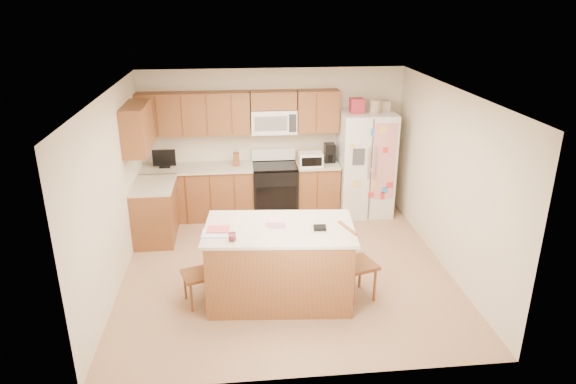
{
  "coord_description": "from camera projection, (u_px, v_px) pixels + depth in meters",
  "views": [
    {
      "loc": [
        -0.64,
        -6.4,
        3.63
      ],
      "look_at": [
        0.06,
        0.35,
        1.02
      ],
      "focal_mm": 32.0,
      "sensor_mm": 36.0,
      "label": 1
    }
  ],
  "objects": [
    {
      "name": "windsor_chair_back",
      "position": [
        270.0,
        242.0,
        7.08
      ],
      "size": [
        0.51,
        0.49,
        0.93
      ],
      "color": "#945A2D",
      "rests_on": "ground"
    },
    {
      "name": "cabinetry",
      "position": [
        217.0,
        169.0,
        8.54
      ],
      "size": [
        3.36,
        1.56,
        2.15
      ],
      "color": "#945A2D",
      "rests_on": "ground"
    },
    {
      "name": "ground",
      "position": [
        286.0,
        268.0,
        7.3
      ],
      "size": [
        4.5,
        4.5,
        0.0
      ],
      "primitive_type": "plane",
      "color": "#8D6B52",
      "rests_on": "ground"
    },
    {
      "name": "windsor_chair_left",
      "position": [
        199.0,
        274.0,
        6.35
      ],
      "size": [
        0.46,
        0.47,
        0.87
      ],
      "color": "#945A2D",
      "rests_on": "ground"
    },
    {
      "name": "windsor_chair_right",
      "position": [
        356.0,
        264.0,
        6.44
      ],
      "size": [
        0.53,
        0.54,
        1.01
      ],
      "color": "#945A2D",
      "rests_on": "ground"
    },
    {
      "name": "refrigerator",
      "position": [
        365.0,
        163.0,
        8.86
      ],
      "size": [
        0.9,
        0.79,
        2.04
      ],
      "color": "white",
      "rests_on": "ground"
    },
    {
      "name": "island",
      "position": [
        279.0,
        263.0,
        6.41
      ],
      "size": [
        1.9,
        1.21,
        1.09
      ],
      "color": "#945A2D",
      "rests_on": "ground"
    },
    {
      "name": "room_shell",
      "position": [
        286.0,
        172.0,
        6.79
      ],
      "size": [
        4.6,
        4.6,
        2.52
      ],
      "color": "beige",
      "rests_on": "ground"
    },
    {
      "name": "stove",
      "position": [
        275.0,
        189.0,
        8.93
      ],
      "size": [
        0.76,
        0.65,
        1.13
      ],
      "color": "black",
      "rests_on": "ground"
    }
  ]
}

